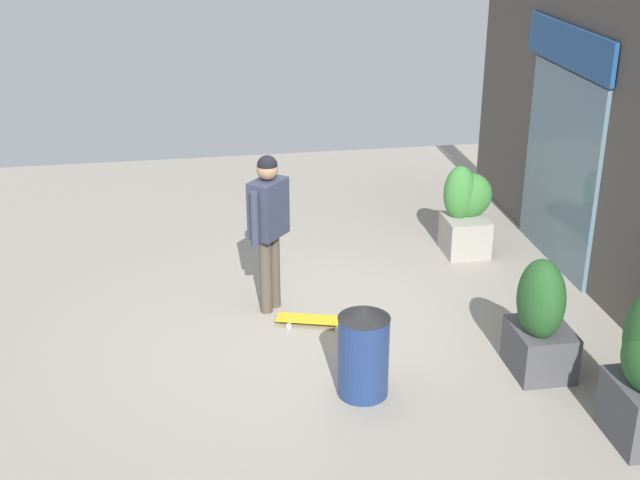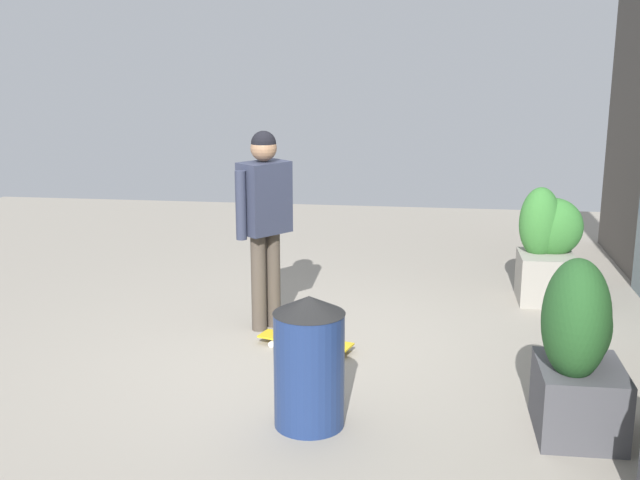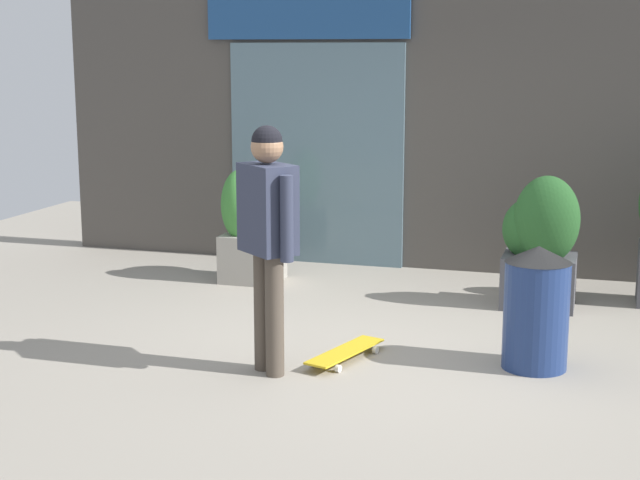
% 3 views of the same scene
% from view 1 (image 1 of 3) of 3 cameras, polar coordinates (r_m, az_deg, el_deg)
% --- Properties ---
extents(ground_plane, '(12.00, 12.00, 0.00)m').
position_cam_1_polar(ground_plane, '(9.10, 0.37, -5.64)').
color(ground_plane, gray).
extents(building_facade, '(8.10, 0.31, 3.74)m').
position_cam_1_polar(building_facade, '(9.45, 19.61, 6.25)').
color(building_facade, '#4C4742').
rests_on(building_facade, ground_plane).
extents(skateboarder, '(0.48, 0.46, 1.74)m').
position_cam_1_polar(skateboarder, '(9.01, -3.41, 1.50)').
color(skateboarder, '#4C4238').
rests_on(skateboarder, ground_plane).
extents(skateboard, '(0.42, 0.82, 0.08)m').
position_cam_1_polar(skateboard, '(9.09, -0.36, -5.26)').
color(skateboard, gold).
rests_on(skateboard, ground_plane).
extents(planter_box_left, '(0.67, 0.54, 1.18)m').
position_cam_1_polar(planter_box_left, '(8.31, 14.31, -4.99)').
color(planter_box_left, '#47474C').
rests_on(planter_box_left, ground_plane).
extents(planter_box_mid, '(0.57, 0.61, 1.11)m').
position_cam_1_polar(planter_box_mid, '(10.78, 9.51, 1.99)').
color(planter_box_mid, gray).
rests_on(planter_box_mid, ground_plane).
extents(trash_bin, '(0.47, 0.47, 0.89)m').
position_cam_1_polar(trash_bin, '(7.79, 2.88, -7.26)').
color(trash_bin, navy).
rests_on(trash_bin, ground_plane).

